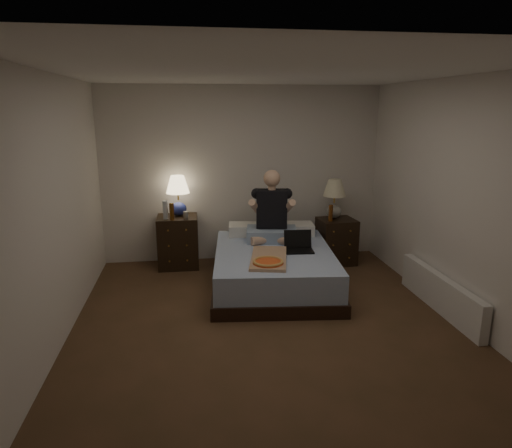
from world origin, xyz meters
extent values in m
cube|color=brown|center=(0.00, 0.00, 0.00)|extent=(4.00, 4.50, 0.00)
cube|color=white|center=(0.00, 0.00, 2.50)|extent=(4.00, 4.50, 0.00)
cube|color=silver|center=(0.00, 2.25, 1.25)|extent=(4.00, 0.00, 2.50)
cube|color=silver|center=(0.00, -2.25, 1.25)|extent=(4.00, 0.00, 2.50)
cube|color=silver|center=(-2.00, 0.00, 1.25)|extent=(0.00, 4.50, 2.50)
cube|color=silver|center=(2.00, 0.00, 1.25)|extent=(0.00, 4.50, 2.50)
cube|color=#5979B2|center=(0.24, 1.03, 0.24)|extent=(1.61, 2.03, 0.48)
cube|color=black|center=(-0.95, 1.98, 0.36)|extent=(0.56, 0.50, 0.72)
cube|color=black|center=(1.30, 1.79, 0.32)|extent=(0.53, 0.49, 0.65)
cylinder|color=silver|center=(-1.10, 1.86, 0.84)|extent=(0.07, 0.07, 0.25)
cylinder|color=#AAABA6|center=(-0.83, 1.84, 0.77)|extent=(0.07, 0.07, 0.10)
cylinder|color=#532E0B|center=(-1.01, 1.80, 0.83)|extent=(0.06, 0.06, 0.23)
cylinder|color=#52290B|center=(1.17, 1.70, 0.76)|extent=(0.06, 0.06, 0.23)
cube|color=silver|center=(1.93, 0.07, 0.20)|extent=(0.10, 1.60, 0.40)
camera|label=1|loc=(-0.76, -4.26, 2.18)|focal=32.00mm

